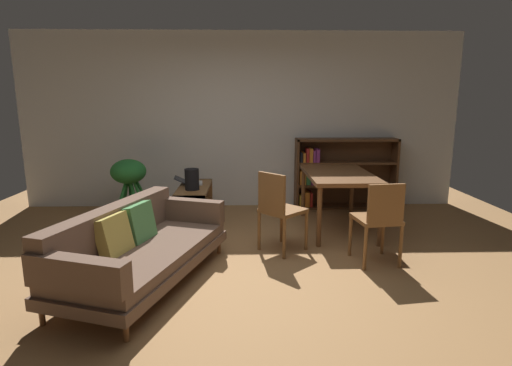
{
  "coord_description": "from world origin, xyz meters",
  "views": [
    {
      "loc": [
        0.06,
        -3.73,
        1.68
      ],
      "look_at": [
        0.18,
        0.64,
        0.78
      ],
      "focal_mm": 28.5,
      "sensor_mm": 36.0,
      "label": 1
    }
  ],
  "objects_px": {
    "fabric_couch": "(137,246)",
    "potted_floor_plant": "(129,181)",
    "open_laptop": "(190,182)",
    "desk_speaker": "(192,179)",
    "media_console": "(194,206)",
    "dining_chair_near": "(279,207)",
    "dining_chair_far": "(379,217)",
    "dining_table": "(338,179)",
    "bookshelf": "(339,173)"
  },
  "relations": [
    {
      "from": "fabric_couch",
      "to": "potted_floor_plant",
      "type": "height_order",
      "value": "potted_floor_plant"
    },
    {
      "from": "fabric_couch",
      "to": "potted_floor_plant",
      "type": "xyz_separation_m",
      "value": [
        -0.62,
        2.01,
        0.22
      ]
    },
    {
      "from": "open_laptop",
      "to": "desk_speaker",
      "type": "distance_m",
      "value": 0.41
    },
    {
      "from": "media_console",
      "to": "dining_chair_near",
      "type": "height_order",
      "value": "dining_chair_near"
    },
    {
      "from": "open_laptop",
      "to": "dining_chair_far",
      "type": "xyz_separation_m",
      "value": [
        2.13,
        -1.61,
        -0.05
      ]
    },
    {
      "from": "fabric_couch",
      "to": "open_laptop",
      "type": "xyz_separation_m",
      "value": [
        0.24,
        1.95,
        0.21
      ]
    },
    {
      "from": "potted_floor_plant",
      "to": "dining_table",
      "type": "relative_size",
      "value": 0.63
    },
    {
      "from": "potted_floor_plant",
      "to": "dining_table",
      "type": "xyz_separation_m",
      "value": [
        2.83,
        -0.5,
        0.12
      ]
    },
    {
      "from": "dining_chair_far",
      "to": "desk_speaker",
      "type": "bearing_deg",
      "value": 149.04
    },
    {
      "from": "open_laptop",
      "to": "potted_floor_plant",
      "type": "bearing_deg",
      "value": 176.19
    },
    {
      "from": "open_laptop",
      "to": "fabric_couch",
      "type": "bearing_deg",
      "value": -96.94
    },
    {
      "from": "media_console",
      "to": "dining_table",
      "type": "relative_size",
      "value": 0.8
    },
    {
      "from": "dining_table",
      "to": "dining_chair_far",
      "type": "relative_size",
      "value": 1.58
    },
    {
      "from": "potted_floor_plant",
      "to": "dining_chair_far",
      "type": "xyz_separation_m",
      "value": [
        2.99,
        -1.67,
        -0.06
      ]
    },
    {
      "from": "media_console",
      "to": "bookshelf",
      "type": "xyz_separation_m",
      "value": [
        2.17,
        0.9,
        0.28
      ]
    },
    {
      "from": "dining_table",
      "to": "desk_speaker",
      "type": "bearing_deg",
      "value": 178.21
    },
    {
      "from": "desk_speaker",
      "to": "dining_chair_far",
      "type": "relative_size",
      "value": 0.31
    },
    {
      "from": "dining_table",
      "to": "bookshelf",
      "type": "height_order",
      "value": "bookshelf"
    },
    {
      "from": "dining_chair_near",
      "to": "dining_chair_far",
      "type": "relative_size",
      "value": 1.04
    },
    {
      "from": "dining_chair_far",
      "to": "dining_chair_near",
      "type": "bearing_deg",
      "value": 158.58
    },
    {
      "from": "dining_table",
      "to": "dining_chair_far",
      "type": "distance_m",
      "value": 1.19
    },
    {
      "from": "fabric_couch",
      "to": "media_console",
      "type": "height_order",
      "value": "fabric_couch"
    },
    {
      "from": "dining_chair_near",
      "to": "media_console",
      "type": "bearing_deg",
      "value": 135.86
    },
    {
      "from": "fabric_couch",
      "to": "dining_table",
      "type": "relative_size",
      "value": 1.51
    },
    {
      "from": "media_console",
      "to": "open_laptop",
      "type": "bearing_deg",
      "value": 111.55
    },
    {
      "from": "fabric_couch",
      "to": "open_laptop",
      "type": "relative_size",
      "value": 5.11
    },
    {
      "from": "fabric_couch",
      "to": "desk_speaker",
      "type": "relative_size",
      "value": 7.61
    },
    {
      "from": "media_console",
      "to": "dining_table",
      "type": "height_order",
      "value": "dining_table"
    },
    {
      "from": "media_console",
      "to": "dining_chair_far",
      "type": "relative_size",
      "value": 1.26
    },
    {
      "from": "fabric_couch",
      "to": "open_laptop",
      "type": "bearing_deg",
      "value": 83.06
    },
    {
      "from": "dining_chair_near",
      "to": "bookshelf",
      "type": "relative_size",
      "value": 0.58
    },
    {
      "from": "dining_chair_near",
      "to": "dining_chair_far",
      "type": "bearing_deg",
      "value": -21.42
    },
    {
      "from": "dining_chair_far",
      "to": "bookshelf",
      "type": "xyz_separation_m",
      "value": [
        0.11,
        2.32,
        0.04
      ]
    },
    {
      "from": "media_console",
      "to": "fabric_couch",
      "type": "bearing_deg",
      "value": -100.15
    },
    {
      "from": "open_laptop",
      "to": "desk_speaker",
      "type": "xyz_separation_m",
      "value": [
        0.08,
        -0.38,
        0.11
      ]
    },
    {
      "from": "dining_chair_far",
      "to": "bookshelf",
      "type": "distance_m",
      "value": 2.32
    },
    {
      "from": "desk_speaker",
      "to": "bookshelf",
      "type": "relative_size",
      "value": 0.17
    },
    {
      "from": "fabric_couch",
      "to": "bookshelf",
      "type": "height_order",
      "value": "bookshelf"
    },
    {
      "from": "fabric_couch",
      "to": "bookshelf",
      "type": "relative_size",
      "value": 1.33
    },
    {
      "from": "desk_speaker",
      "to": "dining_chair_near",
      "type": "height_order",
      "value": "dining_chair_near"
    },
    {
      "from": "potted_floor_plant",
      "to": "dining_chair_near",
      "type": "bearing_deg",
      "value": -32.72
    },
    {
      "from": "desk_speaker",
      "to": "dining_chair_far",
      "type": "xyz_separation_m",
      "value": [
        2.05,
        -1.23,
        -0.17
      ]
    },
    {
      "from": "dining_chair_near",
      "to": "dining_table",
      "type": "bearing_deg",
      "value": 43.02
    },
    {
      "from": "potted_floor_plant",
      "to": "dining_table",
      "type": "bearing_deg",
      "value": -10.0
    },
    {
      "from": "dining_chair_near",
      "to": "open_laptop",
      "type": "bearing_deg",
      "value": 132.89
    },
    {
      "from": "fabric_couch",
      "to": "bookshelf",
      "type": "xyz_separation_m",
      "value": [
        2.48,
        2.66,
        0.19
      ]
    },
    {
      "from": "open_laptop",
      "to": "dining_chair_near",
      "type": "height_order",
      "value": "dining_chair_near"
    },
    {
      "from": "media_console",
      "to": "bookshelf",
      "type": "distance_m",
      "value": 2.36
    },
    {
      "from": "potted_floor_plant",
      "to": "dining_chair_far",
      "type": "bearing_deg",
      "value": -29.21
    },
    {
      "from": "fabric_couch",
      "to": "dining_chair_far",
      "type": "relative_size",
      "value": 2.39
    }
  ]
}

